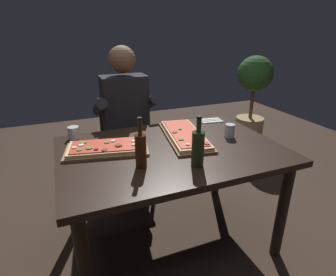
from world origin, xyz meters
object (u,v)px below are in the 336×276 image
Objects in this scene: seated_diner at (127,117)px; potted_plant_corner at (253,96)px; pizza_rectangular_front at (107,148)px; dining_table at (171,161)px; pizza_rectangular_left at (185,135)px; diner_chair at (125,140)px; oil_bottle_amber at (198,148)px; tumbler_near_camera at (230,131)px; tumbler_far_side at (74,133)px; wine_bottle_dark at (141,150)px.

seated_diner is 1.15× the size of potted_plant_corner.
pizza_rectangular_front is 0.48× the size of potted_plant_corner.
dining_table is 0.42m from pizza_rectangular_front.
pizza_rectangular_left is (0.16, 0.13, 0.11)m from dining_table.
pizza_rectangular_left is at bearing -70.04° from diner_chair.
oil_bottle_amber is 2.21m from potted_plant_corner.
pizza_rectangular_front is 0.63× the size of diner_chair.
tumbler_near_camera is at bearing 35.92° from oil_bottle_amber.
tumbler_near_camera reaches higher than tumbler_far_side.
tumbler_near_camera reaches higher than pizza_rectangular_front.
oil_bottle_amber is 3.41× the size of tumbler_far_side.
diner_chair is at bearing 97.23° from dining_table.
oil_bottle_amber is at bearing -136.17° from potted_plant_corner.
wine_bottle_dark is 0.33× the size of diner_chair.
tumbler_near_camera reaches higher than dining_table.
tumbler_far_side is (-0.17, 0.29, 0.02)m from pizza_rectangular_front.
tumbler_near_camera is 0.91m from seated_diner.
diner_chair is at bearing 90.00° from seated_diner.
pizza_rectangular_left is 7.54× the size of tumbler_far_side.
potted_plant_corner is (2.20, 0.84, -0.12)m from tumbler_far_side.
wine_bottle_dark is 0.99× the size of oil_bottle_amber.
dining_table is 1.61× the size of diner_chair.
dining_table is 0.35m from oil_bottle_amber.
potted_plant_corner is (1.18, 1.23, -0.12)m from tumbler_near_camera.
potted_plant_corner reaches higher than oil_bottle_amber.
seated_diner reaches higher than tumbler_far_side.
potted_plant_corner is at bearing 37.06° from wine_bottle_dark.
seated_diner is at bearing 36.15° from tumbler_far_side.
wine_bottle_dark reaches higher than pizza_rectangular_left.
diner_chair reaches higher than tumbler_near_camera.
tumbler_far_side is at bearing -158.98° from potted_plant_corner.
tumbler_far_side is (-1.02, 0.38, -0.00)m from tumbler_near_camera.
tumbler_near_camera is at bearing -20.53° from tumbler_far_side.
pizza_rectangular_front is 1.89× the size of oil_bottle_amber.
tumbler_near_camera is at bearing -55.87° from diner_chair.
pizza_rectangular_left is 6.82× the size of tumbler_near_camera.
diner_chair reaches higher than dining_table.
tumbler_near_camera is 0.07× the size of seated_diner.
tumbler_far_side is at bearing 131.74° from oil_bottle_amber.
wine_bottle_dark is 2.37m from potted_plant_corner.
potted_plant_corner is at bearing 12.68° from diner_chair.
tumbler_far_side reaches higher than pizza_rectangular_front.
oil_bottle_amber reaches higher than diner_chair.
seated_diner reaches higher than wine_bottle_dark.
seated_diner is 1.82m from potted_plant_corner.
diner_chair reaches higher than pizza_rectangular_front.
potted_plant_corner is at bearing 16.38° from seated_diner.
dining_table is 2.05m from potted_plant_corner.
pizza_rectangular_left is 1.86m from potted_plant_corner.
oil_bottle_amber is (0.29, -0.10, 0.00)m from wine_bottle_dark.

